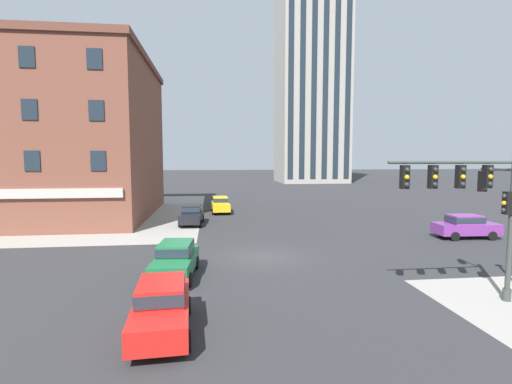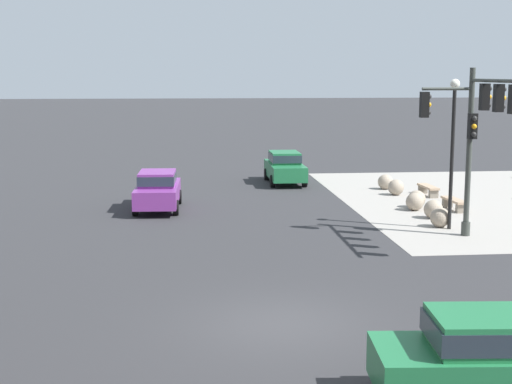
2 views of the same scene
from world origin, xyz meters
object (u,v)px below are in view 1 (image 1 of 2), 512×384
(car_main_southbound_far, at_px, (466,226))
(car_cross_far, at_px, (192,214))
(car_cross_westbound, at_px, (162,305))
(car_main_northbound_near, at_px, (176,258))
(traffic_signal_main, at_px, (479,199))
(car_main_mid, at_px, (220,204))

(car_main_southbound_far, distance_m, car_cross_far, 21.42)
(car_cross_westbound, distance_m, car_cross_far, 20.48)
(car_main_northbound_near, xyz_separation_m, car_cross_westbound, (0.08, -5.86, 0.00))
(traffic_signal_main, bearing_deg, car_main_southbound_far, 55.48)
(car_cross_far, bearing_deg, car_main_southbound_far, -22.13)
(car_cross_westbound, bearing_deg, car_main_northbound_near, 90.82)
(traffic_signal_main, bearing_deg, car_main_northbound_near, 159.61)
(car_cross_westbound, distance_m, car_main_mid, 27.39)
(car_main_mid, height_order, car_cross_far, same)
(traffic_signal_main, relative_size, car_main_mid, 1.35)
(traffic_signal_main, bearing_deg, car_main_mid, 110.21)
(car_main_southbound_far, bearing_deg, car_main_mid, 139.17)
(car_cross_westbound, height_order, car_main_mid, same)
(traffic_signal_main, height_order, car_cross_westbound, traffic_signal_main)
(car_main_northbound_near, xyz_separation_m, car_main_southbound_far, (19.86, 6.55, 0.00))
(car_main_mid, bearing_deg, car_main_northbound_near, -97.13)
(car_main_northbound_near, relative_size, car_main_southbound_far, 1.01)
(car_main_northbound_near, distance_m, car_main_southbound_far, 20.92)
(car_main_northbound_near, height_order, car_main_southbound_far, same)
(traffic_signal_main, xyz_separation_m, car_main_mid, (-9.55, 25.95, -3.24))
(car_main_northbound_near, bearing_deg, traffic_signal_main, -20.39)
(car_main_mid, bearing_deg, car_main_southbound_far, -40.83)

